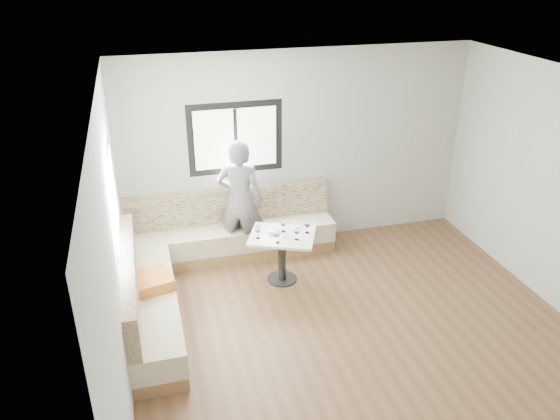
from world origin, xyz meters
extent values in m
cube|color=brown|center=(0.00, 0.00, 0.00)|extent=(5.00, 5.00, 0.01)
cube|color=white|center=(0.00, 0.00, 2.80)|extent=(5.00, 5.00, 0.01)
cube|color=#B7B7B2|center=(0.00, 2.50, 1.40)|extent=(5.00, 0.01, 2.80)
cube|color=#B7B7B2|center=(0.00, -2.50, 1.40)|extent=(5.00, 0.01, 2.80)
cube|color=#B7B7B2|center=(-2.50, 0.00, 1.40)|extent=(0.01, 5.00, 2.80)
cube|color=black|center=(-0.90, 2.49, 1.65)|extent=(1.30, 0.02, 1.00)
cube|color=black|center=(-2.49, 0.90, 1.65)|extent=(0.02, 1.30, 1.00)
cube|color=#966E49|center=(-1.05, 2.23, 0.08)|extent=(2.90, 0.55, 0.16)
cube|color=beige|center=(-1.05, 2.23, 0.30)|extent=(2.90, 0.55, 0.29)
cube|color=beige|center=(-1.05, 2.43, 0.70)|extent=(2.90, 0.14, 0.50)
cube|color=#966E49|center=(-2.23, 0.82, 0.08)|extent=(0.55, 2.25, 0.16)
cube|color=beige|center=(-2.23, 0.82, 0.30)|extent=(0.55, 2.25, 0.29)
cube|color=beige|center=(-2.43, 0.82, 0.70)|extent=(0.14, 2.25, 0.50)
cube|color=gold|center=(-2.22, 1.00, 0.52)|extent=(0.55, 0.55, 0.14)
cylinder|color=black|center=(-0.54, 1.43, 0.01)|extent=(0.40, 0.40, 0.02)
cylinder|color=black|center=(-0.54, 1.43, 0.32)|extent=(0.11, 0.11, 0.63)
cube|color=silver|center=(-0.54, 1.43, 0.65)|extent=(1.00, 0.90, 0.04)
imported|color=#5D565D|center=(-0.93, 2.16, 0.87)|extent=(0.75, 0.64, 1.74)
cylinder|color=white|center=(-0.65, 1.50, 0.69)|extent=(0.10, 0.10, 0.04)
sphere|color=black|center=(-0.63, 1.51, 0.70)|extent=(0.02, 0.02, 0.02)
sphere|color=black|center=(-0.66, 1.51, 0.70)|extent=(0.02, 0.02, 0.02)
sphere|color=black|center=(-0.65, 1.48, 0.70)|extent=(0.02, 0.02, 0.02)
cylinder|color=white|center=(-0.85, 1.42, 0.67)|extent=(0.06, 0.06, 0.01)
cylinder|color=white|center=(-0.85, 1.42, 0.71)|extent=(0.01, 0.01, 0.07)
ellipsoid|color=white|center=(-0.85, 1.42, 0.79)|extent=(0.08, 0.08, 0.09)
cylinder|color=#4C060A|center=(-0.85, 1.42, 0.77)|extent=(0.05, 0.05, 0.02)
cylinder|color=white|center=(-0.65, 1.24, 0.67)|extent=(0.06, 0.06, 0.01)
cylinder|color=white|center=(-0.65, 1.24, 0.71)|extent=(0.01, 0.01, 0.07)
ellipsoid|color=white|center=(-0.65, 1.24, 0.79)|extent=(0.08, 0.08, 0.09)
cylinder|color=#4C060A|center=(-0.65, 1.24, 0.77)|extent=(0.05, 0.05, 0.02)
cylinder|color=white|center=(-0.39, 1.26, 0.67)|extent=(0.06, 0.06, 0.01)
cylinder|color=white|center=(-0.39, 1.26, 0.71)|extent=(0.01, 0.01, 0.07)
ellipsoid|color=white|center=(-0.39, 1.26, 0.79)|extent=(0.08, 0.08, 0.09)
cylinder|color=#4C060A|center=(-0.39, 1.26, 0.77)|extent=(0.05, 0.05, 0.02)
cylinder|color=white|center=(-0.50, 1.51, 0.67)|extent=(0.06, 0.06, 0.01)
cylinder|color=white|center=(-0.50, 1.51, 0.71)|extent=(0.01, 0.01, 0.07)
ellipsoid|color=white|center=(-0.50, 1.51, 0.79)|extent=(0.08, 0.08, 0.09)
cylinder|color=#4C060A|center=(-0.50, 1.51, 0.77)|extent=(0.05, 0.05, 0.02)
cylinder|color=white|center=(-0.21, 1.40, 0.67)|extent=(0.06, 0.06, 0.01)
cylinder|color=white|center=(-0.21, 1.40, 0.71)|extent=(0.01, 0.01, 0.07)
ellipsoid|color=white|center=(-0.21, 1.40, 0.79)|extent=(0.08, 0.08, 0.09)
cylinder|color=#4C060A|center=(-0.21, 1.40, 0.77)|extent=(0.05, 0.05, 0.02)
camera|label=1|loc=(-2.16, -4.48, 3.95)|focal=35.00mm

